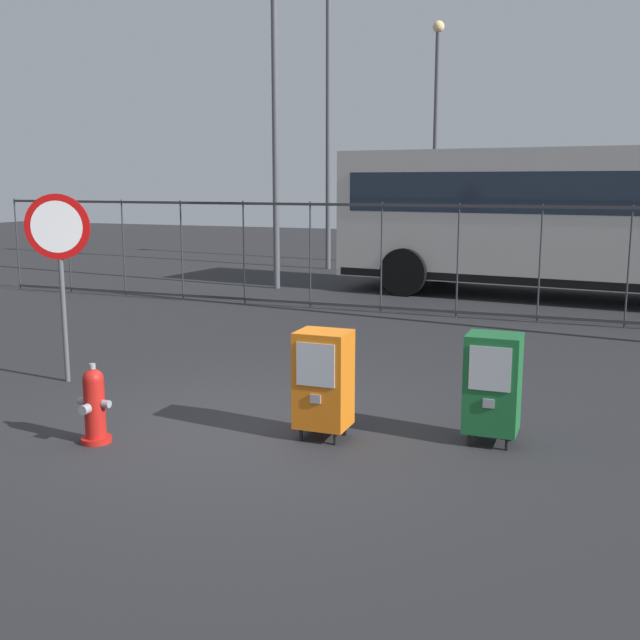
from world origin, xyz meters
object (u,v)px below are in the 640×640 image
(newspaper_box_secondary, at_px, (323,379))
(stop_sign, at_px, (59,248))
(fire_hydrant, at_px, (94,406))
(bus_near, at_px, (602,215))
(street_light_far_left, at_px, (436,126))
(street_light_near_left, at_px, (275,68))
(newspaper_box_primary, at_px, (493,383))
(street_light_far_right, at_px, (328,99))

(newspaper_box_secondary, height_order, stop_sign, stop_sign)
(fire_hydrant, distance_m, newspaper_box_secondary, 2.11)
(stop_sign, bearing_deg, bus_near, 57.29)
(stop_sign, relative_size, street_light_far_left, 0.34)
(bus_near, height_order, street_light_near_left, street_light_near_left)
(newspaper_box_primary, xyz_separation_m, newspaper_box_secondary, (-1.48, -0.41, 0.00))
(newspaper_box_primary, relative_size, stop_sign, 0.46)
(fire_hydrant, xyz_separation_m, street_light_near_left, (-2.64, 9.95, 4.41))
(newspaper_box_primary, xyz_separation_m, street_light_near_left, (-6.04, 8.68, 4.19))
(stop_sign, bearing_deg, newspaper_box_secondary, -12.63)
(fire_hydrant, xyz_separation_m, bus_near, (4.11, 10.69, 1.36))
(fire_hydrant, xyz_separation_m, newspaper_box_primary, (3.40, 1.27, 0.22))
(newspaper_box_primary, bearing_deg, bus_near, 85.67)
(fire_hydrant, xyz_separation_m, street_light_far_right, (-2.90, 13.95, 4.16))
(fire_hydrant, bearing_deg, newspaper_box_secondary, 24.21)
(newspaper_box_primary, height_order, newspaper_box_secondary, same)
(newspaper_box_secondary, bearing_deg, bus_near, 77.41)
(newspaper_box_secondary, bearing_deg, stop_sign, 167.37)
(street_light_near_left, bearing_deg, street_light_far_right, 93.67)
(stop_sign, height_order, street_light_far_right, street_light_far_right)
(fire_hydrant, relative_size, newspaper_box_primary, 0.73)
(stop_sign, height_order, street_light_near_left, street_light_near_left)
(bus_near, bearing_deg, newspaper_box_primary, -88.02)
(newspaper_box_primary, distance_m, bus_near, 9.51)
(bus_near, bearing_deg, newspaper_box_secondary, -96.28)
(street_light_far_left, bearing_deg, fire_hydrant, -88.55)
(fire_hydrant, bearing_deg, newspaper_box_primary, 20.57)
(fire_hydrant, height_order, newspaper_box_primary, newspaper_box_primary)
(street_light_far_left, bearing_deg, street_light_far_right, -144.40)
(newspaper_box_primary, relative_size, street_light_far_right, 0.13)
(fire_hydrant, height_order, bus_near, bus_near)
(newspaper_box_primary, relative_size, newspaper_box_secondary, 1.00)
(fire_hydrant, distance_m, street_light_far_left, 16.14)
(bus_near, xyz_separation_m, street_light_near_left, (-6.75, -0.74, 3.05))
(fire_hydrant, bearing_deg, stop_sign, 135.31)
(newspaper_box_secondary, height_order, street_light_near_left, street_light_near_left)
(street_light_far_left, bearing_deg, newspaper_box_primary, -75.31)
(newspaper_box_secondary, distance_m, street_light_far_left, 15.42)
(newspaper_box_secondary, bearing_deg, street_light_near_left, 116.62)
(newspaper_box_secondary, height_order, street_light_far_left, street_light_far_left)
(newspaper_box_primary, distance_m, newspaper_box_secondary, 1.54)
(stop_sign, xyz_separation_m, street_light_far_right, (-1.21, 12.29, 2.91))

